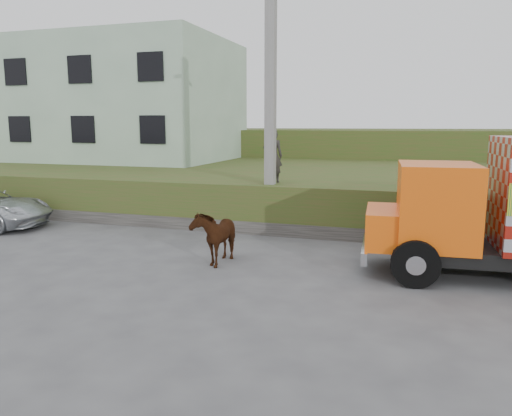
% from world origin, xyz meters
% --- Properties ---
extents(ground, '(120.00, 120.00, 0.00)m').
position_xyz_m(ground, '(0.00, 0.00, 0.00)').
color(ground, '#474749').
rests_on(ground, ground).
extents(embankment, '(40.00, 12.00, 1.50)m').
position_xyz_m(embankment, '(0.00, 10.00, 0.75)').
color(embankment, '#33551C').
rests_on(embankment, ground).
extents(embankment_far, '(40.00, 12.00, 3.00)m').
position_xyz_m(embankment_far, '(0.00, 22.00, 1.50)').
color(embankment_far, '#33551C').
rests_on(embankment_far, ground).
extents(retaining_strip, '(16.00, 0.50, 0.40)m').
position_xyz_m(retaining_strip, '(-2.00, 4.20, 0.20)').
color(retaining_strip, '#595651').
rests_on(retaining_strip, ground).
extents(building, '(10.00, 8.00, 6.00)m').
position_xyz_m(building, '(-11.00, 13.00, 4.50)').
color(building, '#ADCAAF').
rests_on(building, embankment).
extents(utility_pole, '(1.20, 0.30, 8.00)m').
position_xyz_m(utility_pole, '(-1.00, 4.60, 4.08)').
color(utility_pole, gray).
rests_on(utility_pole, ground).
extents(cow, '(0.72, 1.58, 1.34)m').
position_xyz_m(cow, '(-1.28, 0.84, 0.67)').
color(cow, '#321B0C').
rests_on(cow, ground).
extents(pedestrian, '(0.69, 0.53, 1.68)m').
position_xyz_m(pedestrian, '(-1.06, 5.10, 2.34)').
color(pedestrian, '#2C2A27').
rests_on(pedestrian, embankment).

